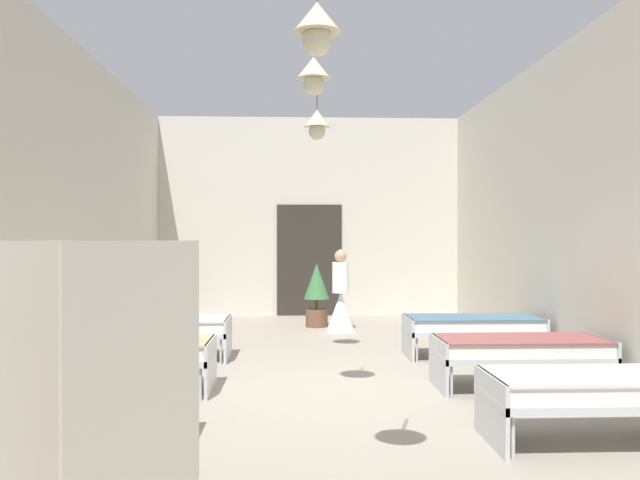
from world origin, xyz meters
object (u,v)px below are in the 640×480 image
at_px(potted_plant, 317,291).
at_px(bed_right_row_2, 473,326).
at_px(bed_right_row_0, 602,390).
at_px(bed_right_row_1, 520,350).
at_px(nurse_near_aisle, 341,302).
at_px(bed_left_row_1, 125,353).
at_px(bed_left_row_2, 161,328).
at_px(bed_left_row_0, 63,396).

bearing_deg(potted_plant, bed_right_row_2, -56.17).
xyz_separation_m(bed_right_row_0, bed_right_row_1, (0.00, 1.90, 0.00)).
xyz_separation_m(bed_right_row_2, nurse_near_aisle, (-1.70, 2.47, 0.09)).
relative_size(bed_left_row_1, potted_plant, 1.58).
distance_m(bed_left_row_1, bed_left_row_2, 1.90).
bearing_deg(bed_right_row_1, bed_left_row_2, 156.60).
relative_size(bed_left_row_1, nurse_near_aisle, 1.28).
height_order(bed_left_row_0, potted_plant, potted_plant).
xyz_separation_m(bed_left_row_1, potted_plant, (2.29, 5.04, 0.23)).
xyz_separation_m(bed_left_row_2, potted_plant, (2.29, 3.14, 0.23)).
height_order(bed_left_row_0, bed_right_row_1, same).
height_order(bed_right_row_2, potted_plant, potted_plant).
bearing_deg(bed_right_row_1, bed_left_row_1, 180.00).
distance_m(bed_right_row_0, potted_plant, 7.25).
height_order(bed_right_row_1, bed_right_row_2, same).
distance_m(bed_right_row_0, nurse_near_aisle, 6.50).
height_order(bed_left_row_0, nurse_near_aisle, nurse_near_aisle).
relative_size(bed_right_row_0, bed_left_row_2, 1.00).
bearing_deg(bed_right_row_2, bed_right_row_0, -90.00).
xyz_separation_m(bed_right_row_0, bed_left_row_2, (-4.39, 3.80, 0.00)).
height_order(bed_right_row_1, bed_left_row_2, same).
distance_m(bed_right_row_1, potted_plant, 5.46).
relative_size(bed_right_row_2, nurse_near_aisle, 1.28).
bearing_deg(bed_right_row_2, bed_right_row_1, -90.00).
xyz_separation_m(bed_left_row_0, bed_right_row_0, (4.39, 0.00, 0.00)).
height_order(bed_right_row_0, bed_right_row_1, same).
bearing_deg(nurse_near_aisle, bed_left_row_1, -135.09).
distance_m(bed_left_row_0, bed_right_row_1, 4.78).
bearing_deg(bed_left_row_0, potted_plant, 71.74).
distance_m(bed_left_row_0, potted_plant, 7.31).
height_order(nurse_near_aisle, potted_plant, nurse_near_aisle).
bearing_deg(bed_left_row_2, bed_left_row_1, -90.00).
relative_size(bed_left_row_2, bed_right_row_2, 1.00).
relative_size(bed_left_row_0, nurse_near_aisle, 1.28).
bearing_deg(bed_right_row_1, nurse_near_aisle, 111.23).
xyz_separation_m(nurse_near_aisle, potted_plant, (-0.40, 0.67, 0.14)).
bearing_deg(potted_plant, bed_right_row_0, -73.14).
height_order(bed_left_row_1, bed_left_row_2, same).
bearing_deg(bed_right_row_0, nurse_near_aisle, 105.15).
distance_m(bed_left_row_1, bed_right_row_2, 4.78).
xyz_separation_m(bed_left_row_1, bed_left_row_2, (0.00, 1.90, 0.00)).
bearing_deg(nurse_near_aisle, bed_right_row_1, -82.22).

